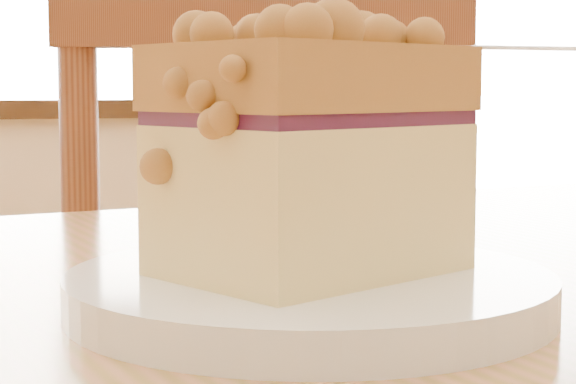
% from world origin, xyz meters
% --- Properties ---
extents(entry_door, '(1.08, 0.06, 2.29)m').
position_xyz_m(entry_door, '(2.30, 3.98, 1.20)').
color(entry_door, white).
rests_on(entry_door, ground).
extents(plate, '(0.22, 0.22, 0.02)m').
position_xyz_m(plate, '(-0.32, 0.03, 0.76)').
color(plate, white).
rests_on(plate, cafe_table_main).
extents(cake_slice, '(0.16, 0.14, 0.12)m').
position_xyz_m(cake_slice, '(-0.32, 0.04, 0.83)').
color(cake_slice, '#E8D883').
rests_on(cake_slice, plate).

